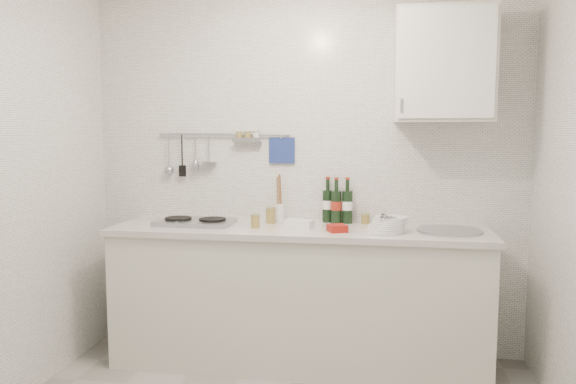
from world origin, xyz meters
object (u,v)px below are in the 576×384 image
Objects in this scene: wine_bottles at (337,200)px; wall_cabinet at (444,66)px; utensil_crock at (279,210)px; plate_stack_hob at (183,222)px; plate_stack_sink at (388,225)px.

wall_cabinet is at bearing -9.21° from wine_bottles.
wall_cabinet reaches higher than utensil_crock.
utensil_crock is (0.62, 0.21, 0.06)m from plate_stack_hob.
wine_bottles reaches higher than plate_stack_sink.
utensil_crock reaches higher than plate_stack_sink.
plate_stack_sink is (1.36, -0.10, 0.03)m from plate_stack_hob.
plate_stack_sink is 0.79× the size of utensil_crock.
plate_stack_hob is at bearing -161.27° from utensil_crock.
wall_cabinet is 1.06m from plate_stack_sink.
wine_bottles is at bearing 0.22° from utensil_crock.
plate_stack_hob is 0.93× the size of utensil_crock.
wall_cabinet is 1.11m from wine_bottles.
utensil_crock reaches higher than plate_stack_hob.
utensil_crock is at bearing 174.30° from wall_cabinet.
plate_stack_sink is 0.48m from wine_bottles.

